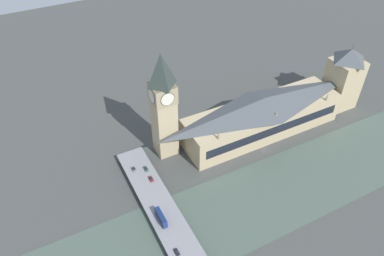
% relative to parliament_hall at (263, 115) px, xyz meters
% --- Properties ---
extents(ground_plane, '(600.00, 600.00, 0.00)m').
position_rel_parliament_hall_xyz_m(ground_plane, '(-16.67, 8.00, -13.94)').
color(ground_plane, '#424442').
extents(river_water, '(50.45, 360.00, 0.30)m').
position_rel_parliament_hall_xyz_m(river_water, '(-47.89, 8.00, -13.79)').
color(river_water, '#47564C').
rests_on(river_water, ground_plane).
extents(parliament_hall, '(27.79, 108.53, 28.10)m').
position_rel_parliament_hall_xyz_m(parliament_hall, '(0.00, 0.00, 0.00)').
color(parliament_hall, tan).
rests_on(parliament_hall, ground_plane).
extents(clock_tower, '(13.83, 13.83, 70.19)m').
position_rel_parliament_hall_xyz_m(clock_tower, '(12.51, 64.57, 23.06)').
color(clock_tower, tan).
rests_on(clock_tower, ground_plane).
extents(victoria_tower, '(19.73, 19.73, 49.57)m').
position_rel_parliament_hall_xyz_m(victoria_tower, '(0.05, -68.13, 8.84)').
color(victoria_tower, tan).
rests_on(victoria_tower, ground_plane).
extents(road_bridge, '(132.91, 16.41, 4.34)m').
position_rel_parliament_hall_xyz_m(road_bridge, '(-47.89, 87.07, -10.48)').
color(road_bridge, slate).
rests_on(road_bridge, ground_plane).
extents(double_decker_bus_lead, '(11.48, 2.53, 4.92)m').
position_rel_parliament_hall_xyz_m(double_decker_bus_lead, '(-38.39, 90.14, -6.89)').
color(double_decker_bus_lead, navy).
rests_on(double_decker_bus_lead, road_bridge).
extents(car_northbound_lead, '(4.41, 1.88, 1.31)m').
position_rel_parliament_hall_xyz_m(car_northbound_lead, '(-9.88, 84.04, -8.94)').
color(car_northbound_lead, maroon).
rests_on(car_northbound_lead, road_bridge).
extents(car_northbound_tail, '(3.82, 1.80, 1.42)m').
position_rel_parliament_hall_xyz_m(car_northbound_tail, '(-59.05, 91.04, -8.89)').
color(car_northbound_tail, black).
rests_on(car_northbound_tail, road_bridge).
extents(car_southbound_lead, '(3.99, 1.90, 1.39)m').
position_rel_parliament_hall_xyz_m(car_southbound_lead, '(1.92, 90.16, -8.91)').
color(car_southbound_lead, slate).
rests_on(car_southbound_lead, road_bridge).
extents(car_southbound_mid, '(4.44, 1.84, 1.27)m').
position_rel_parliament_hall_xyz_m(car_southbound_mid, '(-1.16, 83.66, -8.96)').
color(car_southbound_mid, '#2D5638').
rests_on(car_southbound_mid, road_bridge).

